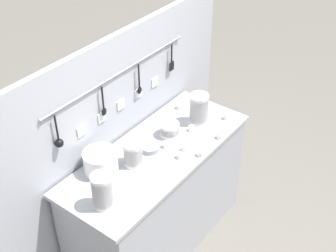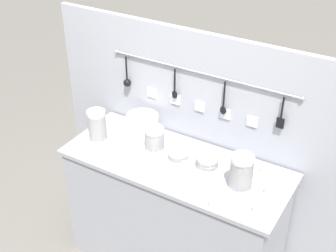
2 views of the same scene
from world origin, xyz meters
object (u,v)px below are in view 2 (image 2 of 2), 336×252
at_px(cup_edge_far, 220,181).
at_px(cup_back_left, 168,175).
at_px(bowl_stack_short_front, 207,162).
at_px(cup_front_right, 212,204).
at_px(cup_back_right, 174,189).
at_px(bowl_stack_tall_left, 97,126).
at_px(cup_front_left, 263,170).
at_px(bowl_stack_wide_centre, 155,139).
at_px(cup_by_caddy, 256,209).
at_px(cup_mid_row, 185,165).
at_px(steel_mixing_bowl, 178,155).
at_px(plate_stack, 142,125).
at_px(cup_beside_plates, 182,178).
at_px(bowl_stack_back_corner, 241,173).
at_px(cup_centre, 268,191).

bearing_deg(cup_edge_far, cup_back_left, -159.58).
distance_m(bowl_stack_short_front, cup_front_right, 0.37).
bearing_deg(bowl_stack_short_front, cup_back_right, -101.51).
distance_m(bowl_stack_tall_left, cup_front_left, 1.16).
height_order(bowl_stack_wide_centre, cup_front_left, bowl_stack_wide_centre).
xyz_separation_m(cup_by_caddy, cup_mid_row, (-0.56, 0.16, 0.00)).
bearing_deg(cup_by_caddy, bowl_stack_wide_centre, 164.82).
distance_m(cup_mid_row, cup_back_left, 0.15).
relative_size(bowl_stack_wide_centre, steel_mixing_bowl, 1.31).
bearing_deg(cup_front_right, plate_stack, 150.42).
bearing_deg(cup_front_left, cup_back_left, -143.80).
distance_m(steel_mixing_bowl, cup_back_left, 0.22).
bearing_deg(cup_beside_plates, bowl_stack_short_front, 67.53).
height_order(cup_edge_far, cup_back_left, same).
xyz_separation_m(bowl_stack_short_front, cup_mid_row, (-0.13, -0.06, -0.03)).
relative_size(bowl_stack_wide_centre, cup_mid_row, 4.25).
relative_size(cup_beside_plates, cup_edge_far, 1.00).
xyz_separation_m(cup_mid_row, cup_edge_far, (0.27, -0.04, 0.00)).
bearing_deg(bowl_stack_back_corner, cup_beside_plates, -161.70).
bearing_deg(cup_back_left, cup_front_right, -15.81).
bearing_deg(cup_back_right, cup_front_left, 49.82).
bearing_deg(plate_stack, cup_beside_plates, -32.08).
bearing_deg(steel_mixing_bowl, cup_back_left, -76.03).
xyz_separation_m(cup_mid_row, cup_centre, (0.56, 0.03, 0.00)).
xyz_separation_m(plate_stack, steel_mixing_bowl, (0.36, -0.12, -0.06)).
height_order(steel_mixing_bowl, cup_front_right, cup_front_right).
bearing_deg(cup_front_left, bowl_stack_tall_left, -167.54).
relative_size(bowl_stack_wide_centre, cup_back_left, 4.25).
bearing_deg(cup_centre, bowl_stack_wide_centre, 177.50).
distance_m(cup_edge_far, cup_back_left, 0.32).
bearing_deg(steel_mixing_bowl, cup_beside_plates, -54.29).
xyz_separation_m(cup_front_right, cup_back_left, (-0.35, 0.10, 0.00)).
relative_size(cup_back_right, cup_back_left, 1.00).
height_order(cup_back_right, cup_back_left, same).
bearing_deg(bowl_stack_back_corner, cup_mid_row, 177.93).
distance_m(cup_beside_plates, cup_back_left, 0.09).
relative_size(bowl_stack_back_corner, cup_back_right, 5.81).
height_order(bowl_stack_tall_left, cup_mid_row, bowl_stack_tall_left).
bearing_deg(bowl_stack_tall_left, cup_centre, 3.18).
relative_size(plate_stack, cup_edge_far, 5.50).
xyz_separation_m(bowl_stack_short_front, cup_centre, (0.43, -0.03, -0.03)).
distance_m(cup_by_caddy, cup_front_right, 0.25).
relative_size(cup_front_left, cup_edge_far, 1.00).
bearing_deg(cup_mid_row, cup_front_left, 24.75).
bearing_deg(steel_mixing_bowl, cup_edge_far, -16.34).
distance_m(bowl_stack_short_front, plate_stack, 0.60).
distance_m(bowl_stack_short_front, cup_front_left, 0.36).
relative_size(bowl_stack_short_front, cup_front_right, 3.40).
bearing_deg(cup_back_left, cup_beside_plates, 13.82).
relative_size(bowl_stack_wide_centre, cup_beside_plates, 4.25).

